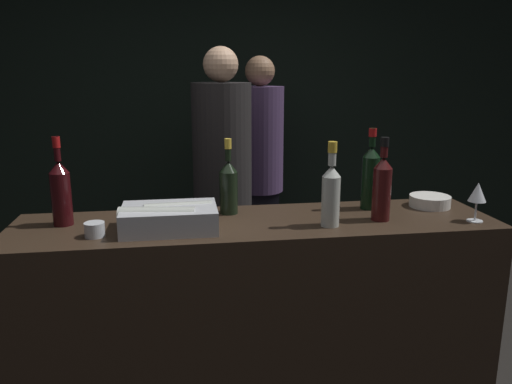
{
  "coord_description": "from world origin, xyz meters",
  "views": [
    {
      "loc": [
        -0.31,
        -1.74,
        1.68
      ],
      "look_at": [
        0.0,
        0.28,
        1.19
      ],
      "focal_mm": 35.0,
      "sensor_mm": 36.0,
      "label": 1
    }
  ],
  "objects_px": {
    "wine_glass": "(478,193)",
    "person_blond_tee": "(260,167)",
    "ice_bin_with_bottles": "(169,217)",
    "red_wine_bottle_black_foil": "(382,186)",
    "red_wine_bottle_tall": "(61,191)",
    "rose_wine_bottle": "(331,192)",
    "candle_votive": "(95,230)",
    "person_in_hoodie": "(223,180)",
    "bowl_white": "(430,201)",
    "red_wine_bottle_burgundy": "(370,175)",
    "champagne_bottle": "(229,185)"
  },
  "relations": [
    {
      "from": "person_in_hoodie",
      "to": "candle_votive",
      "type": "bearing_deg",
      "value": -174.97
    },
    {
      "from": "ice_bin_with_bottles",
      "to": "bowl_white",
      "type": "height_order",
      "value": "ice_bin_with_bottles"
    },
    {
      "from": "wine_glass",
      "to": "candle_votive",
      "type": "distance_m",
      "value": 1.56
    },
    {
      "from": "rose_wine_bottle",
      "to": "wine_glass",
      "type": "bearing_deg",
      "value": -2.96
    },
    {
      "from": "red_wine_bottle_black_foil",
      "to": "red_wine_bottle_tall",
      "type": "bearing_deg",
      "value": 174.37
    },
    {
      "from": "red_wine_bottle_black_foil",
      "to": "red_wine_bottle_burgundy",
      "type": "relative_size",
      "value": 0.95
    },
    {
      "from": "person_in_hoodie",
      "to": "ice_bin_with_bottles",
      "type": "bearing_deg",
      "value": -163.48
    },
    {
      "from": "red_wine_bottle_burgundy",
      "to": "champagne_bottle",
      "type": "bearing_deg",
      "value": 178.4
    },
    {
      "from": "red_wine_bottle_tall",
      "to": "rose_wine_bottle",
      "type": "relative_size",
      "value": 1.05
    },
    {
      "from": "ice_bin_with_bottles",
      "to": "person_blond_tee",
      "type": "bearing_deg",
      "value": 68.83
    },
    {
      "from": "ice_bin_with_bottles",
      "to": "red_wine_bottle_tall",
      "type": "xyz_separation_m",
      "value": [
        -0.43,
        0.13,
        0.09
      ]
    },
    {
      "from": "person_blond_tee",
      "to": "candle_votive",
      "type": "bearing_deg",
      "value": 9.73
    },
    {
      "from": "bowl_white",
      "to": "candle_votive",
      "type": "height_order",
      "value": "candle_votive"
    },
    {
      "from": "red_wine_bottle_tall",
      "to": "ice_bin_with_bottles",
      "type": "bearing_deg",
      "value": -17.06
    },
    {
      "from": "red_wine_bottle_burgundy",
      "to": "person_blond_tee",
      "type": "relative_size",
      "value": 0.21
    },
    {
      "from": "red_wine_bottle_tall",
      "to": "champagne_bottle",
      "type": "height_order",
      "value": "red_wine_bottle_tall"
    },
    {
      "from": "bowl_white",
      "to": "red_wine_bottle_black_foil",
      "type": "xyz_separation_m",
      "value": [
        -0.31,
        -0.17,
        0.12
      ]
    },
    {
      "from": "wine_glass",
      "to": "champagne_bottle",
      "type": "distance_m",
      "value": 1.05
    },
    {
      "from": "champagne_bottle",
      "to": "person_in_hoodie",
      "type": "relative_size",
      "value": 0.18
    },
    {
      "from": "red_wine_bottle_burgundy",
      "to": "red_wine_bottle_tall",
      "type": "bearing_deg",
      "value": -177.79
    },
    {
      "from": "wine_glass",
      "to": "candle_votive",
      "type": "relative_size",
      "value": 2.16
    },
    {
      "from": "rose_wine_bottle",
      "to": "red_wine_bottle_black_foil",
      "type": "bearing_deg",
      "value": 11.38
    },
    {
      "from": "candle_votive",
      "to": "rose_wine_bottle",
      "type": "relative_size",
      "value": 0.22
    },
    {
      "from": "bowl_white",
      "to": "red_wine_bottle_tall",
      "type": "bearing_deg",
      "value": -178.57
    },
    {
      "from": "ice_bin_with_bottles",
      "to": "wine_glass",
      "type": "distance_m",
      "value": 1.28
    },
    {
      "from": "ice_bin_with_bottles",
      "to": "rose_wine_bottle",
      "type": "relative_size",
      "value": 1.11
    },
    {
      "from": "wine_glass",
      "to": "red_wine_bottle_burgundy",
      "type": "height_order",
      "value": "red_wine_bottle_burgundy"
    },
    {
      "from": "ice_bin_with_bottles",
      "to": "red_wine_bottle_black_foil",
      "type": "bearing_deg",
      "value": 0.16
    },
    {
      "from": "red_wine_bottle_tall",
      "to": "person_in_hoodie",
      "type": "xyz_separation_m",
      "value": [
        0.74,
        0.97,
        -0.19
      ]
    },
    {
      "from": "red_wine_bottle_burgundy",
      "to": "bowl_white",
      "type": "bearing_deg",
      "value": -2.14
    },
    {
      "from": "champagne_bottle",
      "to": "candle_votive",
      "type": "bearing_deg",
      "value": -155.35
    },
    {
      "from": "red_wine_bottle_tall",
      "to": "bowl_white",
      "type": "bearing_deg",
      "value": 1.43
    },
    {
      "from": "red_wine_bottle_tall",
      "to": "rose_wine_bottle",
      "type": "distance_m",
      "value": 1.1
    },
    {
      "from": "person_blond_tee",
      "to": "wine_glass",
      "type": "bearing_deg",
      "value": 59.5
    },
    {
      "from": "red_wine_bottle_burgundy",
      "to": "rose_wine_bottle",
      "type": "relative_size",
      "value": 1.07
    },
    {
      "from": "champagne_bottle",
      "to": "person_in_hoodie",
      "type": "height_order",
      "value": "person_in_hoodie"
    },
    {
      "from": "wine_glass",
      "to": "red_wine_bottle_burgundy",
      "type": "distance_m",
      "value": 0.45
    },
    {
      "from": "red_wine_bottle_black_foil",
      "to": "red_wine_bottle_tall",
      "type": "relative_size",
      "value": 0.97
    },
    {
      "from": "ice_bin_with_bottles",
      "to": "red_wine_bottle_tall",
      "type": "bearing_deg",
      "value": 162.94
    },
    {
      "from": "red_wine_bottle_black_foil",
      "to": "champagne_bottle",
      "type": "distance_m",
      "value": 0.66
    },
    {
      "from": "bowl_white",
      "to": "champagne_bottle",
      "type": "xyz_separation_m",
      "value": [
        -0.94,
        0.03,
        0.1
      ]
    },
    {
      "from": "wine_glass",
      "to": "person_blond_tee",
      "type": "relative_size",
      "value": 0.09
    },
    {
      "from": "rose_wine_bottle",
      "to": "red_wine_bottle_burgundy",
      "type": "bearing_deg",
      "value": 41.95
    },
    {
      "from": "wine_glass",
      "to": "person_in_hoodie",
      "type": "height_order",
      "value": "person_in_hoodie"
    },
    {
      "from": "rose_wine_bottle",
      "to": "ice_bin_with_bottles",
      "type": "bearing_deg",
      "value": 176.03
    },
    {
      "from": "red_wine_bottle_burgundy",
      "to": "champagne_bottle",
      "type": "xyz_separation_m",
      "value": [
        -0.65,
        0.02,
        -0.03
      ]
    },
    {
      "from": "champagne_bottle",
      "to": "person_blond_tee",
      "type": "xyz_separation_m",
      "value": [
        0.36,
        1.41,
        -0.19
      ]
    },
    {
      "from": "rose_wine_bottle",
      "to": "champagne_bottle",
      "type": "bearing_deg",
      "value": 147.71
    },
    {
      "from": "ice_bin_with_bottles",
      "to": "person_blond_tee",
      "type": "distance_m",
      "value": 1.73
    },
    {
      "from": "candle_votive",
      "to": "red_wine_bottle_burgundy",
      "type": "distance_m",
      "value": 1.21
    }
  ]
}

